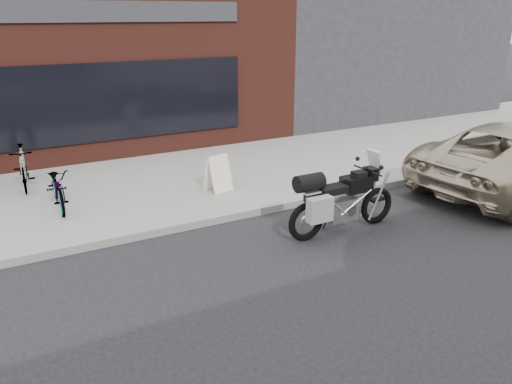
{
  "coord_description": "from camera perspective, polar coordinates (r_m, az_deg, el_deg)",
  "views": [
    {
      "loc": [
        -3.5,
        -4.17,
        3.86
      ],
      "look_at": [
        0.49,
        3.2,
        0.85
      ],
      "focal_mm": 35.0,
      "sensor_mm": 36.0,
      "label": 1
    }
  ],
  "objects": [
    {
      "name": "sandwich_sign",
      "position": [
        10.99,
        -4.38,
        2.18
      ],
      "size": [
        0.59,
        0.56,
        0.8
      ],
      "rotation": [
        0.0,
        0.0,
        0.23
      ],
      "color": "white",
      "rests_on": "near_sidewalk"
    },
    {
      "name": "motorcycle",
      "position": [
        9.18,
        9.31,
        -0.99
      ],
      "size": [
        2.37,
        0.78,
        1.5
      ],
      "rotation": [
        0.0,
        0.0,
        0.01
      ],
      "color": "black",
      "rests_on": "ground"
    },
    {
      "name": "ground",
      "position": [
        6.67,
        9.79,
        -15.9
      ],
      "size": [
        120.0,
        120.0,
        0.0
      ],
      "primitive_type": "plane",
      "color": "black",
      "rests_on": "ground"
    },
    {
      "name": "near_sidewalk",
      "position": [
        12.3,
        -10.51,
        1.5
      ],
      "size": [
        44.0,
        6.0,
        0.15
      ],
      "primitive_type": "cube",
      "color": "gray",
      "rests_on": "ground"
    },
    {
      "name": "neighbour_building",
      "position": [
        22.65,
        8.55,
        17.38
      ],
      "size": [
        10.0,
        10.0,
        6.0
      ],
      "primitive_type": "cube",
      "color": "#26262B",
      "rests_on": "ground"
    },
    {
      "name": "storefront",
      "position": [
        18.29,
        -24.29,
        13.03
      ],
      "size": [
        14.0,
        10.07,
        4.5
      ],
      "color": "#54231B",
      "rests_on": "ground"
    },
    {
      "name": "bicycle_front",
      "position": [
        10.74,
        -21.72,
        0.64
      ],
      "size": [
        0.64,
        1.72,
        0.9
      ],
      "primitive_type": "imported",
      "rotation": [
        0.0,
        0.0,
        -0.02
      ],
      "color": "gray",
      "rests_on": "near_sidewalk"
    },
    {
      "name": "bicycle_rear",
      "position": [
        12.25,
        -25.06,
        2.56
      ],
      "size": [
        0.57,
        1.61,
        0.95
      ],
      "primitive_type": "imported",
      "rotation": [
        0.0,
        0.0,
        -0.08
      ],
      "color": "gray",
      "rests_on": "near_sidewalk"
    }
  ]
}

